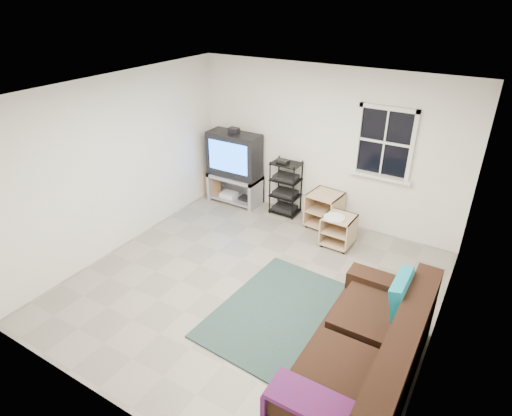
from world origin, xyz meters
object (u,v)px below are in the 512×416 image
Objects in this scene: tv_unit at (235,162)px; side_table_left at (326,208)px; av_rack at (285,191)px; side_table_right at (339,228)px; sofa at (365,360)px.

side_table_left is (1.81, 0.02, -0.47)m from tv_unit.
av_rack reaches higher than side_table_left.
av_rack is 1.88× the size of side_table_right.
av_rack is 0.80m from side_table_left.
side_table_left is at bearing 119.59° from sofa.
sofa is (3.44, -2.86, -0.43)m from tv_unit.
av_rack is 3.80m from sofa.
tv_unit is 2.38× the size of side_table_left.
av_rack reaches higher than side_table_right.
tv_unit is at bearing -179.36° from side_table_left.
tv_unit reaches higher than av_rack.
sofa reaches higher than side_table_left.
av_rack is at bearing 129.62° from sofa.
side_table_left is at bearing 0.64° from tv_unit.
tv_unit reaches higher than sofa.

